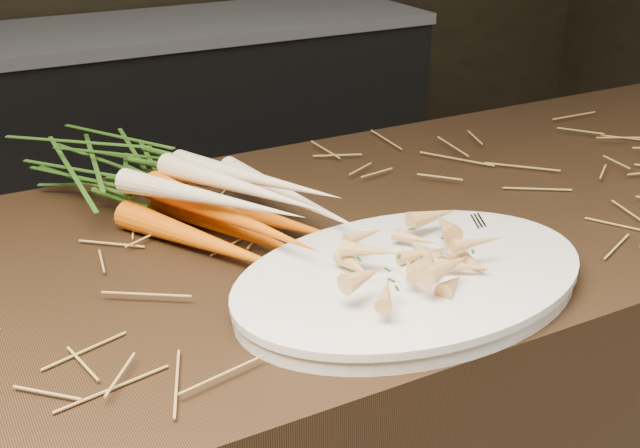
{
  "coord_description": "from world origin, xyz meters",
  "views": [
    {
      "loc": [
        -0.6,
        -0.59,
        1.38
      ],
      "look_at": [
        -0.17,
        0.21,
        0.96
      ],
      "focal_mm": 45.0,
      "sensor_mm": 36.0,
      "label": 1
    }
  ],
  "objects": [
    {
      "name": "straw_bedding",
      "position": [
        0.0,
        0.3,
        0.91
      ],
      "size": [
        1.4,
        0.6,
        0.02
      ],
      "primitive_type": null,
      "color": "olive",
      "rests_on": "main_counter"
    },
    {
      "name": "back_counter",
      "position": [
        0.3,
        2.18,
        0.42
      ],
      "size": [
        1.82,
        0.62,
        0.84
      ],
      "color": "black",
      "rests_on": "ground"
    },
    {
      "name": "root_veg_bunch",
      "position": [
        -0.3,
        0.47,
        0.95
      ],
      "size": [
        0.39,
        0.6,
        0.11
      ],
      "rotation": [
        0.0,
        0.0,
        0.4
      ],
      "color": "#C85B09",
      "rests_on": "main_counter"
    },
    {
      "name": "serving_platter",
      "position": [
        -0.11,
        0.1,
        0.91
      ],
      "size": [
        0.46,
        0.32,
        0.02
      ],
      "primitive_type": null,
      "rotation": [
        0.0,
        0.0,
        0.05
      ],
      "color": "white",
      "rests_on": "main_counter"
    },
    {
      "name": "roasted_veg_heap",
      "position": [
        -0.11,
        0.1,
        0.95
      ],
      "size": [
        0.23,
        0.17,
        0.05
      ],
      "primitive_type": null,
      "rotation": [
        0.0,
        0.0,
        0.05
      ],
      "color": "#BF8C49",
      "rests_on": "serving_platter"
    },
    {
      "name": "serving_fork",
      "position": [
        0.05,
        0.09,
        0.93
      ],
      "size": [
        0.08,
        0.16,
        0.0
      ],
      "primitive_type": "cube",
      "rotation": [
        0.0,
        0.0,
        -0.42
      ],
      "color": "silver",
      "rests_on": "serving_platter"
    }
  ]
}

